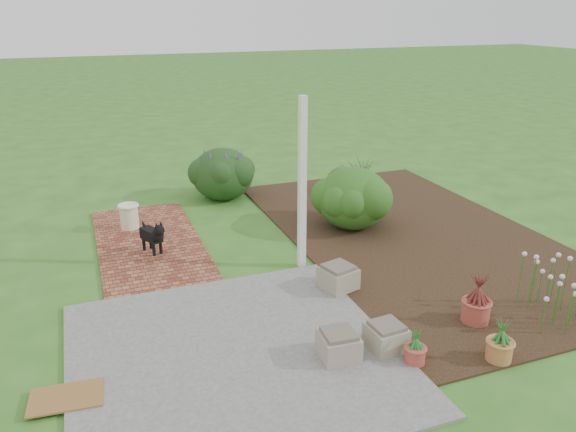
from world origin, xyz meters
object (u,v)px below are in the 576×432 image
object	(u,v)px
stone_trough_near	(386,337)
cream_ceramic_urn	(129,217)
evergreen_shrub	(353,197)
black_dog	(153,234)

from	to	relation	value
stone_trough_near	cream_ceramic_urn	size ratio (longest dim) A/B	0.94
stone_trough_near	evergreen_shrub	xyz separation A→B (m)	(1.34, 3.47, 0.39)
stone_trough_near	black_dog	world-z (taller)	black_dog
black_dog	evergreen_shrub	size ratio (longest dim) A/B	0.45
cream_ceramic_urn	black_dog	bearing A→B (deg)	-78.66
black_dog	evergreen_shrub	bearing A→B (deg)	-24.58
stone_trough_near	black_dog	size ratio (longest dim) A/B	0.69
cream_ceramic_urn	stone_trough_near	bearing A→B (deg)	-64.14
cream_ceramic_urn	evergreen_shrub	world-z (taller)	evergreen_shrub
black_dog	evergreen_shrub	distance (m)	3.39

